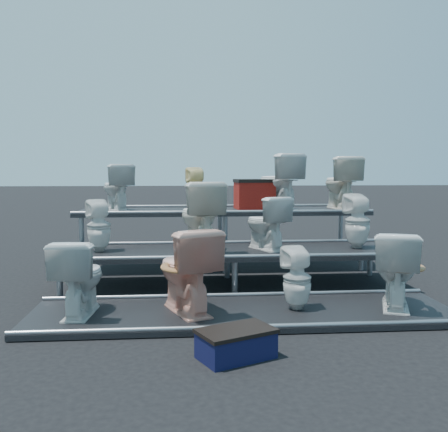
{
  "coord_description": "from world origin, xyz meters",
  "views": [
    {
      "loc": [
        -0.61,
        -6.12,
        1.45
      ],
      "look_at": [
        -0.08,
        0.1,
        0.87
      ],
      "focal_mm": 40.0,
      "sensor_mm": 36.0,
      "label": 1
    }
  ],
  "objects": [
    {
      "name": "ground",
      "position": [
        0.0,
        0.0,
        0.0
      ],
      "size": [
        80.0,
        80.0,
        0.0
      ],
      "primitive_type": "plane",
      "color": "black",
      "rests_on": "ground"
    },
    {
      "name": "tier_front",
      "position": [
        0.0,
        -1.3,
        0.03
      ],
      "size": [
        4.2,
        1.2,
        0.06
      ],
      "primitive_type": "cube",
      "color": "black",
      "rests_on": "ground"
    },
    {
      "name": "tier_mid",
      "position": [
        0.0,
        0.0,
        0.23
      ],
      "size": [
        4.2,
        1.2,
        0.46
      ],
      "primitive_type": "cube",
      "color": "black",
      "rests_on": "ground"
    },
    {
      "name": "tier_back",
      "position": [
        0.0,
        1.3,
        0.43
      ],
      "size": [
        4.2,
        1.2,
        0.86
      ],
      "primitive_type": "cube",
      "color": "black",
      "rests_on": "ground"
    },
    {
      "name": "toilet_0",
      "position": [
        -1.59,
        -1.3,
        0.43
      ],
      "size": [
        0.47,
        0.75,
        0.74
      ],
      "primitive_type": "imported",
      "rotation": [
        0.0,
        0.0,
        3.06
      ],
      "color": "silver",
      "rests_on": "tier_front"
    },
    {
      "name": "toilet_1",
      "position": [
        -0.57,
        -1.3,
        0.48
      ],
      "size": [
        0.74,
        0.94,
        0.84
      ],
      "primitive_type": "imported",
      "rotation": [
        0.0,
        0.0,
        3.52
      ],
      "color": "#E8A38E",
      "rests_on": "tier_front"
    },
    {
      "name": "toilet_2",
      "position": [
        0.54,
        -1.3,
        0.37
      ],
      "size": [
        0.32,
        0.33,
        0.63
      ],
      "primitive_type": "imported",
      "rotation": [
        0.0,
        0.0,
        3.3
      ],
      "color": "silver",
      "rests_on": "tier_front"
    },
    {
      "name": "toilet_3",
      "position": [
        1.55,
        -1.3,
        0.45
      ],
      "size": [
        0.69,
        0.87,
        0.78
      ],
      "primitive_type": "imported",
      "rotation": [
        0.0,
        0.0,
        2.77
      ],
      "color": "silver",
      "rests_on": "tier_front"
    },
    {
      "name": "toilet_4",
      "position": [
        -1.61,
        0.0,
        0.78
      ],
      "size": [
        0.37,
        0.37,
        0.63
      ],
      "primitive_type": "imported",
      "rotation": [
        0.0,
        0.0,
        3.51
      ],
      "color": "silver",
      "rests_on": "tier_mid"
    },
    {
      "name": "toilet_5",
      "position": [
        -0.38,
        0.0,
        0.89
      ],
      "size": [
        0.63,
        0.91,
        0.85
      ],
      "primitive_type": "imported",
      "rotation": [
        0.0,
        0.0,
        3.34
      ],
      "color": "silver",
      "rests_on": "tier_mid"
    },
    {
      "name": "toilet_6",
      "position": [
        0.44,
        0.0,
        0.79
      ],
      "size": [
        0.61,
        0.75,
        0.67
      ],
      "primitive_type": "imported",
      "rotation": [
        0.0,
        0.0,
        3.57
      ],
      "color": "silver",
      "rests_on": "tier_mid"
    },
    {
      "name": "toilet_7",
      "position": [
        1.62,
        0.0,
        0.81
      ],
      "size": [
        0.34,
        0.35,
        0.69
      ],
      "primitive_type": "imported",
      "rotation": [
        0.0,
        0.0,
        3.23
      ],
      "color": "silver",
      "rests_on": "tier_mid"
    },
    {
      "name": "toilet_8",
      "position": [
        -1.56,
        1.3,
        1.2
      ],
      "size": [
        0.61,
        0.76,
        0.67
      ],
      "primitive_type": "imported",
      "rotation": [
        0.0,
        0.0,
        3.56
      ],
      "color": "silver",
      "rests_on": "tier_back"
    },
    {
      "name": "toilet_9",
      "position": [
        -0.39,
        1.3,
        1.18
      ],
      "size": [
        0.34,
        0.34,
        0.64
      ],
      "primitive_type": "imported",
      "rotation": [
        0.0,
        0.0,
        3.33
      ],
      "color": "beige",
      "rests_on": "tier_back"
    },
    {
      "name": "toilet_10",
      "position": [
        0.84,
        1.3,
        1.27
      ],
      "size": [
        0.73,
        0.93,
        0.83
      ],
      "primitive_type": "imported",
      "rotation": [
        0.0,
        0.0,
        3.53
      ],
      "color": "silver",
      "rests_on": "tier_back"
    },
    {
      "name": "toilet_11",
      "position": [
        1.81,
        1.3,
        1.25
      ],
      "size": [
        0.48,
        0.8,
        0.79
      ],
      "primitive_type": "imported",
      "rotation": [
        0.0,
        0.0,
        3.2
      ],
      "color": "silver",
      "rests_on": "tier_back"
    },
    {
      "name": "red_crate",
      "position": [
        0.5,
        1.39,
        1.06
      ],
      "size": [
        0.59,
        0.49,
        0.4
      ],
      "primitive_type": "cube",
      "rotation": [
        0.0,
        0.0,
        0.08
      ],
      "color": "#9D1F11",
      "rests_on": "tier_back"
    },
    {
      "name": "step_stool",
      "position": [
        -0.2,
        -2.4,
        0.1
      ],
      "size": [
        0.65,
        0.54,
        0.2
      ],
      "primitive_type": "cube",
      "rotation": [
        0.0,
        0.0,
        0.44
      ],
      "color": "#0E1033",
      "rests_on": "ground"
    }
  ]
}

